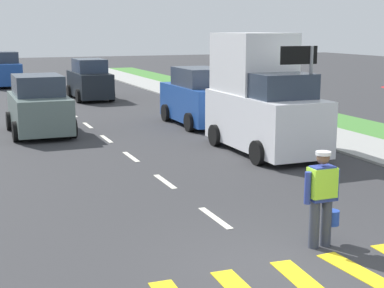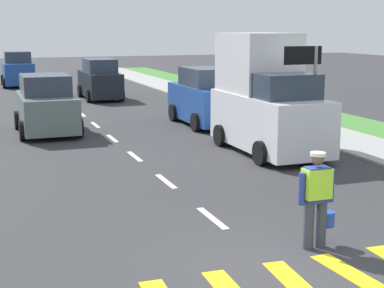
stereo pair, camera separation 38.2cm
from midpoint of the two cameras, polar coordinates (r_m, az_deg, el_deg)
ground_plane at (r=29.00m, az=-13.07°, el=3.66°), size 96.00×96.00×0.00m
sidewalk_right at (r=21.24m, az=11.49°, el=1.03°), size 2.40×72.00×0.14m
grass_verge_right at (r=22.63m, az=16.59°, el=1.41°), size 2.40×72.00×0.06m
crosswalk_stripes at (r=8.87m, az=10.08°, el=-13.47°), size 4.43×1.92×0.01m
lane_center_line at (r=33.13m, az=-14.21°, el=4.53°), size 0.14×46.40×0.01m
road_worker at (r=10.12m, az=11.55°, el=-4.80°), size 0.77×0.37×1.67m
lane_direction_sign at (r=16.60m, az=10.14°, el=6.65°), size 1.16×0.11×3.20m
delivery_truck at (r=17.71m, az=6.19°, el=4.45°), size 2.16×4.60×3.54m
car_oncoming_lead at (r=21.33m, az=-15.18°, el=3.52°), size 2.08×3.88×2.07m
car_parked_far at (r=22.52m, az=0.10°, el=4.46°), size 1.92×4.15×2.20m
car_outgoing_far at (r=31.17m, az=-10.30°, el=6.09°), size 1.90×4.13×2.11m
car_oncoming_third at (r=39.32m, az=-18.03°, el=6.83°), size 2.05×3.96×2.21m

